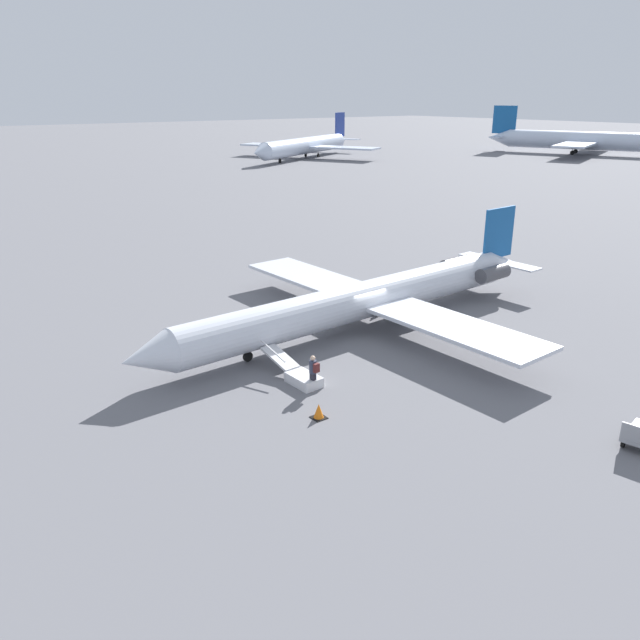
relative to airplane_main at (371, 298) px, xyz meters
The scene contains 7 objects.
ground_plane 1.95m from the airplane_main, ahead, with size 600.00×600.00×0.00m, color slate.
airplane_main is the anchor object (origin of this frame).
airplane_far_center 108.02m from the airplane_main, 123.33° to the right, with size 39.96×31.62×9.35m.
airplane_taxiing_distant 130.72m from the airplane_main, 153.95° to the right, with size 37.06×47.39×10.90m.
boarding_stairs 9.15m from the airplane_main, 26.21° to the left, with size 1.19×4.05×1.54m.
passenger 9.57m from the airplane_main, 32.52° to the left, with size 0.36×0.55×1.74m.
traffic_cone_near_stairs 12.22m from the airplane_main, 38.41° to the left, with size 0.61×0.61×0.67m.
Camera 1 is at (23.00, 26.95, 13.29)m, focal length 35.00 mm.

